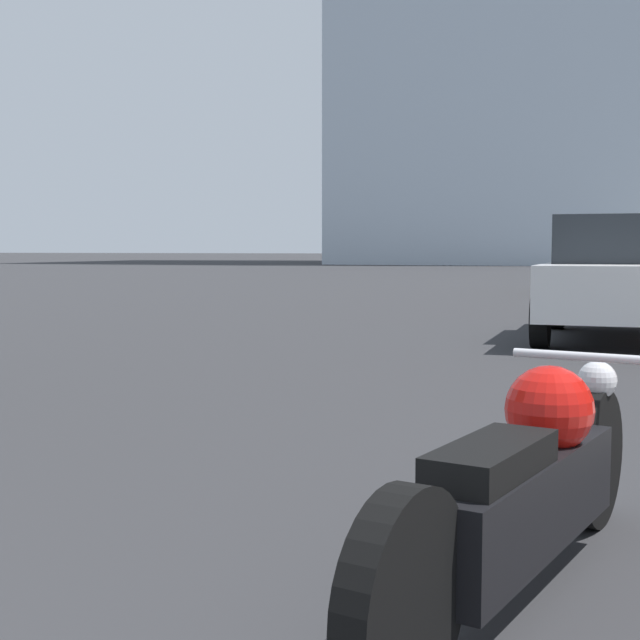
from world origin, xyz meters
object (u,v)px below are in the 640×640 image
(motorcycle, at_px, (527,485))
(parked_car_yellow, at_px, (627,261))
(parked_car_green, at_px, (628,256))
(parked_car_white, at_px, (616,277))

(motorcycle, bearing_deg, parked_car_yellow, 102.20)
(motorcycle, height_order, parked_car_green, parked_car_green)
(motorcycle, bearing_deg, parked_car_green, 102.36)
(parked_car_white, distance_m, parked_car_green, 23.27)
(motorcycle, bearing_deg, parked_car_white, 101.87)
(motorcycle, distance_m, parked_car_white, 8.79)
(parked_car_yellow, height_order, parked_car_green, parked_car_green)
(motorcycle, xyz_separation_m, parked_car_green, (-0.18, 32.05, 0.50))
(motorcycle, relative_size, parked_car_white, 0.54)
(motorcycle, relative_size, parked_car_yellow, 0.49)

